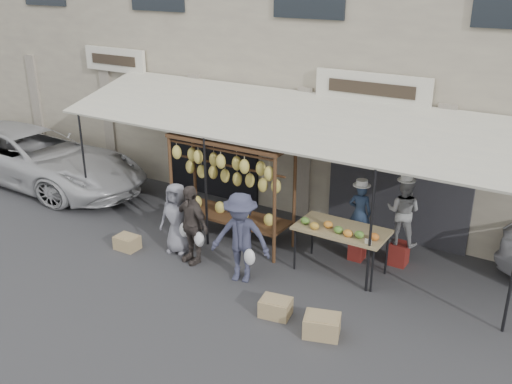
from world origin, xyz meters
TOP-DOWN VIEW (x-y plane):
  - ground_plane at (0.00, 0.00)m, footprint 90.00×90.00m
  - shophouse at (-0.00, 6.50)m, footprint 24.00×6.15m
  - awning at (0.01, 2.28)m, footprint 10.00×2.35m
  - banana_rack at (-0.68, 1.53)m, footprint 2.60×0.90m
  - produce_table at (1.81, 1.49)m, footprint 1.70×0.90m
  - vendor_left at (1.90, 2.18)m, footprint 0.49×0.39m
  - vendor_right at (2.66, 2.41)m, footprint 0.66×0.52m
  - customer_left at (-1.32, 0.58)m, footprint 0.78×0.57m
  - customer_mid at (-0.82, 0.41)m, footprint 1.00×0.61m
  - customer_right at (0.38, 0.31)m, footprint 1.23×0.89m
  - stool_left at (1.90, 2.18)m, footprint 0.36×0.36m
  - stool_right at (2.66, 2.41)m, footprint 0.40×0.40m
  - crate_near_a at (1.51, -0.37)m, footprint 0.56×0.46m
  - crate_near_b at (2.39, -0.45)m, footprint 0.66×0.57m
  - crate_far at (-2.27, 0.11)m, footprint 0.48×0.37m
  - van at (-7.33, 1.80)m, footprint 5.00×2.39m

SIDE VIEW (x-z plane):
  - ground_plane at x=0.00m, z-range 0.00..0.00m
  - crate_far at x=-2.27m, z-range 0.00..0.28m
  - crate_near_a at x=1.51m, z-range 0.00..0.30m
  - crate_near_b at x=2.39m, z-range 0.00..0.33m
  - stool_left at x=1.90m, z-range 0.00..0.40m
  - stool_right at x=2.66m, z-range 0.00..0.46m
  - customer_left at x=-1.32m, z-range 0.00..1.46m
  - customer_mid at x=-0.82m, z-range 0.00..1.59m
  - customer_right at x=0.38m, z-range 0.00..1.71m
  - produce_table at x=1.81m, z-range 0.35..1.39m
  - vendor_left at x=1.90m, z-range 0.40..1.60m
  - van at x=-7.33m, z-range 0.00..2.06m
  - vendor_right at x=2.66m, z-range 0.46..1.77m
  - banana_rack at x=-0.68m, z-range 0.45..2.69m
  - awning at x=0.01m, z-range 1.12..4.03m
  - shophouse at x=0.00m, z-range 0.00..7.30m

